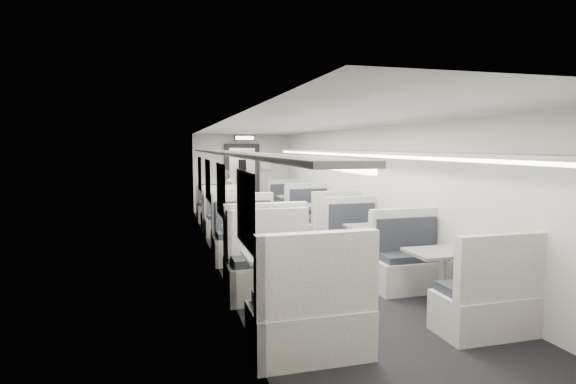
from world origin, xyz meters
TOP-DOWN VIEW (x-y plane):
  - room at (0.00, 0.00)m, footprint 3.24×12.24m
  - booth_left_a at (-1.00, 3.44)m, footprint 1.05×2.12m
  - booth_left_b at (-1.00, 1.47)m, footprint 0.96×1.94m
  - booth_left_c at (-1.00, -1.11)m, footprint 1.11×2.24m
  - booth_left_d at (-1.00, -3.09)m, footprint 1.16×2.35m
  - booth_right_a at (1.00, 3.57)m, footprint 0.99×2.02m
  - booth_right_b at (1.00, 1.41)m, footprint 1.05×2.12m
  - booth_right_c at (1.00, -1.20)m, footprint 1.01×2.05m
  - booth_right_d at (1.00, -3.19)m, footprint 1.05×2.13m
  - passenger at (-0.96, 2.62)m, footprint 0.57×0.40m
  - window_a at (-1.49, 3.40)m, footprint 0.02×1.18m
  - window_b at (-1.49, 1.20)m, footprint 0.02×1.18m
  - window_c at (-1.49, -1.00)m, footprint 0.02×1.18m
  - window_d at (-1.49, -3.20)m, footprint 0.02×1.18m
  - luggage_rack_left at (-1.24, -0.30)m, footprint 0.46×10.40m
  - luggage_rack_right at (1.24, -0.30)m, footprint 0.46×10.40m
  - vestibule_door at (0.00, 5.93)m, footprint 1.10×0.13m
  - exit_sign at (0.00, 5.44)m, footprint 0.62×0.12m
  - wall_notice at (0.75, 5.92)m, footprint 0.32×0.02m

SIDE VIEW (x-z plane):
  - booth_left_b at x=-1.00m, z-range -0.17..0.87m
  - booth_right_a at x=1.00m, z-range -0.18..0.90m
  - booth_right_c at x=1.00m, z-range -0.18..0.91m
  - booth_left_a at x=-1.00m, z-range -0.19..0.95m
  - booth_right_b at x=1.00m, z-range -0.19..0.95m
  - booth_right_d at x=1.00m, z-range -0.19..0.95m
  - booth_left_c at x=-1.00m, z-range -0.20..1.00m
  - booth_left_d at x=-1.00m, z-range -0.21..1.05m
  - passenger at x=-0.96m, z-range 0.00..1.50m
  - vestibule_door at x=0.00m, z-range -0.01..2.09m
  - room at x=0.00m, z-range -0.12..2.52m
  - window_a at x=-1.49m, z-range 0.93..1.77m
  - window_b at x=-1.49m, z-range 0.93..1.77m
  - window_c at x=-1.49m, z-range 0.93..1.77m
  - window_d at x=-1.49m, z-range 0.93..1.77m
  - wall_notice at x=0.75m, z-range 1.30..1.70m
  - luggage_rack_left at x=-1.24m, z-range 1.87..1.96m
  - luggage_rack_right at x=1.24m, z-range 1.87..1.96m
  - exit_sign at x=0.00m, z-range 2.20..2.36m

